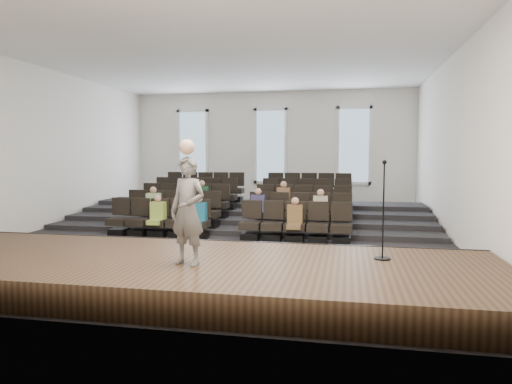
% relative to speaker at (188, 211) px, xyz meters
% --- Properties ---
extents(ground, '(14.00, 14.00, 0.00)m').
position_rel_speaker_xyz_m(ground, '(-0.73, 5.45, -1.38)').
color(ground, black).
rests_on(ground, ground).
extents(ceiling, '(12.00, 14.00, 0.02)m').
position_rel_speaker_xyz_m(ceiling, '(-0.73, 5.45, 3.63)').
color(ceiling, white).
rests_on(ceiling, ground).
extents(wall_back, '(12.00, 0.04, 5.00)m').
position_rel_speaker_xyz_m(wall_back, '(-0.73, 12.47, 1.12)').
color(wall_back, white).
rests_on(wall_back, ground).
extents(wall_front, '(12.00, 0.04, 5.00)m').
position_rel_speaker_xyz_m(wall_front, '(-0.73, -1.57, 1.12)').
color(wall_front, white).
rests_on(wall_front, ground).
extents(wall_left, '(0.04, 14.00, 5.00)m').
position_rel_speaker_xyz_m(wall_left, '(-6.75, 5.45, 1.12)').
color(wall_left, white).
rests_on(wall_left, ground).
extents(wall_right, '(0.04, 14.00, 5.00)m').
position_rel_speaker_xyz_m(wall_right, '(5.29, 5.45, 1.12)').
color(wall_right, white).
rests_on(wall_right, ground).
extents(stage, '(11.80, 3.60, 0.50)m').
position_rel_speaker_xyz_m(stage, '(-0.73, 0.35, -1.13)').
color(stage, '#48331F').
rests_on(stage, ground).
extents(stage_lip, '(11.80, 0.06, 0.52)m').
position_rel_speaker_xyz_m(stage_lip, '(-0.73, 2.12, -1.13)').
color(stage_lip, black).
rests_on(stage_lip, ground).
extents(risers, '(11.80, 4.80, 0.60)m').
position_rel_speaker_xyz_m(risers, '(-0.73, 8.62, -1.18)').
color(risers, black).
rests_on(risers, ground).
extents(seating_rows, '(6.80, 4.70, 1.67)m').
position_rel_speaker_xyz_m(seating_rows, '(-0.73, 6.99, -0.70)').
color(seating_rows, black).
rests_on(seating_rows, ground).
extents(windows, '(8.44, 0.10, 3.24)m').
position_rel_speaker_xyz_m(windows, '(-0.73, 12.40, 1.32)').
color(windows, white).
rests_on(windows, wall_back).
extents(audience, '(5.45, 2.64, 1.10)m').
position_rel_speaker_xyz_m(audience, '(-0.73, 5.77, -0.57)').
color(audience, '#9DBB4B').
rests_on(audience, seating_rows).
extents(speaker, '(0.74, 0.59, 1.76)m').
position_rel_speaker_xyz_m(speaker, '(0.00, 0.00, 0.00)').
color(speaker, '#62605C').
rests_on(speaker, stage).
extents(mic_stand, '(0.28, 0.28, 1.70)m').
position_rel_speaker_xyz_m(mic_stand, '(3.15, 1.01, -0.37)').
color(mic_stand, black).
rests_on(mic_stand, stage).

